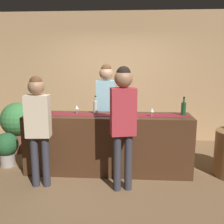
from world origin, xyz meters
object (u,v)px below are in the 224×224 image
object	(u,v)px
wine_glass_mid_counter	(77,107)
customer_sipping	(123,115)
wine_glass_near_customer	(113,110)
potted_plant_small	(7,147)
bartender	(106,101)
wine_bottle_green	(183,108)
wine_bottle_clear	(96,107)
potted_plant_tall	(18,123)
wine_glass_far_end	(152,110)
customer_browsing	(38,121)

from	to	relation	value
wine_glass_mid_counter	customer_sipping	bearing A→B (deg)	-41.56
wine_glass_near_customer	potted_plant_small	world-z (taller)	wine_glass_near_customer
wine_glass_mid_counter	bartender	distance (m)	0.68
wine_bottle_green	bartender	size ratio (longest dim) A/B	0.17
wine_glass_near_customer	wine_glass_mid_counter	size ratio (longest dim) A/B	1.00
wine_bottle_clear	bartender	distance (m)	0.53
potted_plant_tall	wine_glass_near_customer	bearing A→B (deg)	-26.07
customer_sipping	potted_plant_small	world-z (taller)	customer_sipping
wine_bottle_green	bartender	distance (m)	1.39
wine_bottle_green	wine_glass_far_end	size ratio (longest dim) A/B	2.10
wine_bottle_clear	bartender	world-z (taller)	bartender
wine_bottle_clear	potted_plant_small	size ratio (longest dim) A/B	0.51
wine_bottle_green	customer_browsing	size ratio (longest dim) A/B	0.19
wine_glass_near_customer	customer_browsing	world-z (taller)	customer_browsing
potted_plant_tall	potted_plant_small	world-z (taller)	potted_plant_tall
customer_browsing	potted_plant_small	bearing A→B (deg)	136.04
wine_glass_near_customer	customer_sipping	distance (m)	0.55
potted_plant_small	potted_plant_tall	bearing A→B (deg)	98.03
wine_bottle_clear	potted_plant_small	xyz separation A→B (m)	(-1.58, 0.03, -0.73)
wine_glass_near_customer	customer_browsing	distance (m)	1.15
wine_bottle_green	potted_plant_small	bearing A→B (deg)	179.00
wine_glass_mid_counter	bartender	bearing A→B (deg)	49.15
bartender	customer_browsing	size ratio (longest dim) A/B	1.09
wine_glass_mid_counter	potted_plant_tall	size ratio (longest dim) A/B	0.14
bartender	customer_sipping	world-z (taller)	bartender
wine_bottle_clear	wine_bottle_green	bearing A→B (deg)	-0.90
wine_bottle_green	bartender	world-z (taller)	bartender
wine_bottle_clear	wine_glass_near_customer	world-z (taller)	wine_bottle_clear
wine_bottle_clear	bartender	bearing A→B (deg)	75.68
customer_browsing	potted_plant_tall	xyz separation A→B (m)	(-0.95, 1.46, -0.42)
potted_plant_tall	potted_plant_small	distance (m)	0.81
wine_bottle_clear	wine_bottle_green	distance (m)	1.42
wine_bottle_clear	potted_plant_small	bearing A→B (deg)	178.90
wine_glass_mid_counter	wine_glass_far_end	world-z (taller)	same
wine_bottle_clear	potted_plant_tall	world-z (taller)	wine_bottle_clear
potted_plant_small	wine_bottle_green	bearing A→B (deg)	-1.00
customer_browsing	potted_plant_tall	distance (m)	1.79
wine_glass_mid_counter	bartender	world-z (taller)	bartender
wine_glass_far_end	customer_browsing	xyz separation A→B (m)	(-1.64, -0.50, -0.08)
wine_bottle_green	wine_glass_far_end	world-z (taller)	wine_bottle_green
wine_glass_near_customer	bartender	bearing A→B (deg)	104.09
wine_bottle_clear	customer_sipping	size ratio (longest dim) A/B	0.17
wine_bottle_clear	customer_sipping	world-z (taller)	customer_sipping
wine_glass_near_customer	customer_sipping	size ratio (longest dim) A/B	0.08
wine_bottle_clear	wine_bottle_green	size ratio (longest dim) A/B	1.00
wine_glass_far_end	potted_plant_small	xyz separation A→B (m)	(-2.49, 0.19, -0.73)
wine_glass_near_customer	wine_bottle_clear	bearing A→B (deg)	149.53
wine_bottle_clear	customer_browsing	size ratio (longest dim) A/B	0.19
wine_glass_near_customer	potted_plant_small	xyz separation A→B (m)	(-1.89, 0.21, -0.73)
potted_plant_tall	wine_bottle_clear	bearing A→B (deg)	-25.24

